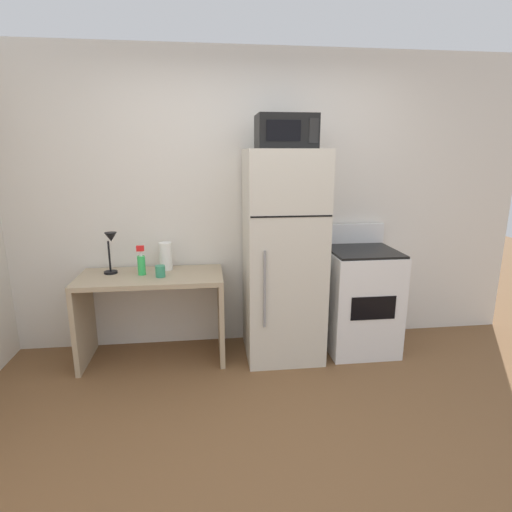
% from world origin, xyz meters
% --- Properties ---
extents(ground_plane, '(12.00, 12.00, 0.00)m').
position_xyz_m(ground_plane, '(0.00, 0.00, 0.00)').
color(ground_plane, brown).
extents(wall_back_white, '(5.00, 0.10, 2.60)m').
position_xyz_m(wall_back_white, '(0.00, 1.70, 1.30)').
color(wall_back_white, silver).
rests_on(wall_back_white, ground).
extents(desk, '(1.19, 0.56, 0.75)m').
position_xyz_m(desk, '(-0.91, 1.35, 0.53)').
color(desk, tan).
rests_on(desk, ground).
extents(desk_lamp, '(0.14, 0.12, 0.35)m').
position_xyz_m(desk_lamp, '(-1.23, 1.43, 0.99)').
color(desk_lamp, black).
rests_on(desk_lamp, desk).
extents(coffee_mug, '(0.08, 0.08, 0.09)m').
position_xyz_m(coffee_mug, '(-0.82, 1.29, 0.80)').
color(coffee_mug, '#338C66').
rests_on(coffee_mug, desk).
extents(spray_bottle, '(0.06, 0.06, 0.25)m').
position_xyz_m(spray_bottle, '(-0.98, 1.37, 0.85)').
color(spray_bottle, green).
rests_on(spray_bottle, desk).
extents(paper_towel_roll, '(0.11, 0.11, 0.24)m').
position_xyz_m(paper_towel_roll, '(-0.79, 1.51, 0.87)').
color(paper_towel_roll, white).
rests_on(paper_towel_roll, desk).
extents(refrigerator, '(0.64, 0.65, 1.77)m').
position_xyz_m(refrigerator, '(0.20, 1.32, 0.88)').
color(refrigerator, beige).
rests_on(refrigerator, ground).
extents(microwave, '(0.46, 0.35, 0.26)m').
position_xyz_m(microwave, '(0.20, 1.29, 1.90)').
color(microwave, black).
rests_on(microwave, refrigerator).
extents(oven_range, '(0.59, 0.61, 1.10)m').
position_xyz_m(oven_range, '(0.91, 1.33, 0.47)').
color(oven_range, white).
rests_on(oven_range, ground).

